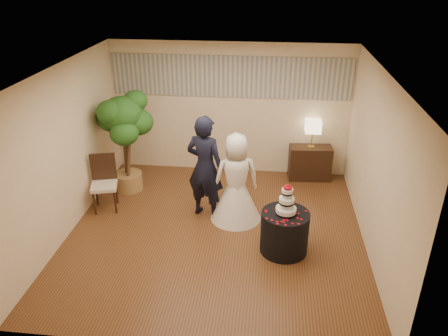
# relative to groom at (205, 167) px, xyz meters

# --- Properties ---
(floor) EXTENTS (5.00, 5.00, 0.00)m
(floor) POSITION_rel_groom_xyz_m (0.25, -0.57, -0.96)
(floor) COLOR brown
(floor) RESTS_ON ground
(ceiling) EXTENTS (5.00, 5.00, 0.00)m
(ceiling) POSITION_rel_groom_xyz_m (0.25, -0.57, 1.84)
(ceiling) COLOR white
(ceiling) RESTS_ON wall_back
(wall_back) EXTENTS (5.00, 0.06, 2.80)m
(wall_back) POSITION_rel_groom_xyz_m (0.25, 1.93, 0.44)
(wall_back) COLOR beige
(wall_back) RESTS_ON ground
(wall_front) EXTENTS (5.00, 0.06, 2.80)m
(wall_front) POSITION_rel_groom_xyz_m (0.25, -3.07, 0.44)
(wall_front) COLOR beige
(wall_front) RESTS_ON ground
(wall_left) EXTENTS (0.06, 5.00, 2.80)m
(wall_left) POSITION_rel_groom_xyz_m (-2.25, -0.57, 0.44)
(wall_left) COLOR beige
(wall_left) RESTS_ON ground
(wall_right) EXTENTS (0.06, 5.00, 2.80)m
(wall_right) POSITION_rel_groom_xyz_m (2.75, -0.57, 0.44)
(wall_right) COLOR beige
(wall_right) RESTS_ON ground
(mural_border) EXTENTS (4.90, 0.02, 0.85)m
(mural_border) POSITION_rel_groom_xyz_m (0.25, 1.91, 1.14)
(mural_border) COLOR #9F9F92
(mural_border) RESTS_ON wall_back
(groom) EXTENTS (0.81, 0.66, 1.92)m
(groom) POSITION_rel_groom_xyz_m (0.00, 0.00, 0.00)
(groom) COLOR black
(groom) RESTS_ON floor
(bride) EXTENTS (1.13, 1.13, 1.63)m
(bride) POSITION_rel_groom_xyz_m (0.55, -0.06, -0.15)
(bride) COLOR white
(bride) RESTS_ON floor
(cake_table) EXTENTS (0.97, 0.97, 0.70)m
(cake_table) POSITION_rel_groom_xyz_m (1.41, -0.95, -0.61)
(cake_table) COLOR black
(cake_table) RESTS_ON floor
(wedding_cake) EXTENTS (0.33, 0.33, 0.52)m
(wedding_cake) POSITION_rel_groom_xyz_m (1.41, -0.95, -0.00)
(wedding_cake) COLOR white
(wedding_cake) RESTS_ON cake_table
(console) EXTENTS (0.90, 0.45, 0.73)m
(console) POSITION_rel_groom_xyz_m (1.98, 1.68, -0.60)
(console) COLOR black
(console) RESTS_ON floor
(table_lamp) EXTENTS (0.32, 0.32, 0.58)m
(table_lamp) POSITION_rel_groom_xyz_m (1.98, 1.68, 0.06)
(table_lamp) COLOR beige
(table_lamp) RESTS_ON console
(ficus_tree) EXTENTS (1.12, 1.12, 2.06)m
(ficus_tree) POSITION_rel_groom_xyz_m (-1.71, 0.79, 0.07)
(ficus_tree) COLOR #23561B
(ficus_tree) RESTS_ON floor
(side_chair) EXTENTS (0.59, 0.61, 1.05)m
(side_chair) POSITION_rel_groom_xyz_m (-1.89, -0.02, -0.44)
(side_chair) COLOR black
(side_chair) RESTS_ON floor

